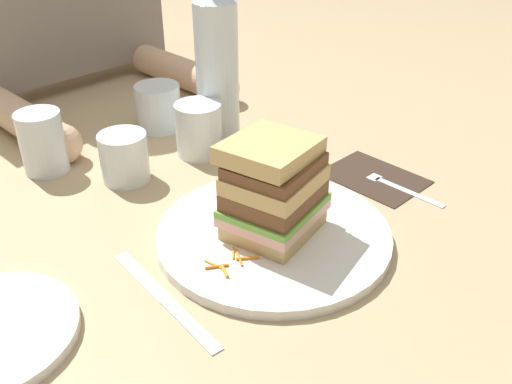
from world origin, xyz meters
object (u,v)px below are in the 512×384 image
Objects in this scene: napkin_dark at (377,178)px; juice_glass at (199,132)px; empty_tumbler_0 at (42,142)px; main_plate at (273,233)px; water_bottle at (217,64)px; sandwich at (273,188)px; empty_tumbler_2 at (158,107)px; knife at (167,301)px; fork at (390,182)px; empty_tumbler_1 at (124,157)px.

juice_glass is at bearing 117.47° from napkin_dark.
main_plate is at bearing -72.55° from empty_tumbler_0.
main_plate is 1.05× the size of water_bottle.
empty_tumbler_2 is (0.10, 0.36, -0.03)m from sandwich.
sandwich is 0.38m from empty_tumbler_2.
knife is at bearing -179.30° from sandwich.
empty_tumbler_0 is (-0.20, 0.12, 0.01)m from juice_glass.
juice_glass is (0.09, 0.24, 0.03)m from main_plate.
juice_glass is at bearing -96.54° from empty_tumbler_2.
fork reaches higher than knife.
main_plate is 3.49× the size of juice_glass.
empty_tumbler_0 is at bearing -179.26° from empty_tumbler_2.
knife is at bearing 179.02° from napkin_dark.
empty_tumbler_1 is (0.07, -0.11, -0.01)m from empty_tumbler_0.
juice_glass reaches higher than empty_tumbler_2.
knife is 2.61× the size of empty_tumbler_2.
empty_tumbler_1 is at bearing 99.98° from sandwich.
main_plate is 0.21m from napkin_dark.
sandwich is 1.71× the size of empty_tumbler_2.
main_plate is at bearing 0.41° from knife.
main_plate is at bearing -105.22° from empty_tumbler_2.
water_bottle is at bearing 102.88° from fork.
juice_glass is 0.12m from empty_tumbler_2.
water_bottle is (-0.07, 0.29, 0.12)m from fork.
knife is 0.35m from juice_glass.
knife is (-0.17, -0.00, -0.07)m from sandwich.
juice_glass reaches higher than fork.
sandwich is 0.38m from empty_tumbler_0.
empty_tumbler_0 is at bearing 148.70° from juice_glass.
main_plate is at bearing 177.94° from napkin_dark.
fork is 0.39m from empty_tumbler_1.
empty_tumbler_2 is (0.27, 0.37, 0.04)m from knife.
empty_tumbler_1 is at bearing 64.45° from knife.
empty_tumbler_1 is (-0.26, 0.28, 0.03)m from fork.
napkin_dark is at bearing 89.73° from fork.
empty_tumbler_2 is at bearing 0.74° from empty_tumbler_0.
empty_tumbler_2 is (0.14, 0.11, 0.00)m from empty_tumbler_1.
water_bottle is at bearing 40.14° from knife.
fork is at bearing -73.75° from empty_tumbler_2.
fork is (0.21, -0.03, -0.00)m from main_plate.
sandwich is 0.26m from empty_tumbler_1.
water_bottle is 0.14m from empty_tumbler_2.
napkin_dark is 0.39m from empty_tumbler_2.
main_plate is 1.75× the size of fork.
empty_tumbler_1 is 0.18m from empty_tumbler_2.
napkin_dark is 1.50× the size of empty_tumbler_0.
sandwich is 1.58× the size of juice_glass.
fork is (-0.00, -0.02, 0.00)m from napkin_dark.
juice_glass is 0.23m from empty_tumbler_0.
juice_glass is (0.25, 0.24, 0.04)m from knife.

